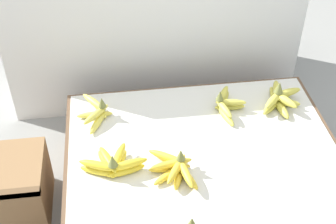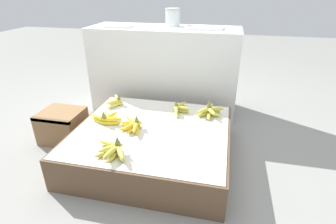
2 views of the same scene
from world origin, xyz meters
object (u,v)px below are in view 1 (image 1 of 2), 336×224
at_px(wooden_crate, 6,188).
at_px(banana_bunch_back_midright, 226,104).
at_px(banana_bunch_middle_midleft, 175,167).
at_px(banana_bunch_back_right, 279,98).
at_px(banana_bunch_back_left, 97,111).
at_px(banana_bunch_middle_left, 113,164).

xyz_separation_m(wooden_crate, banana_bunch_back_midright, (0.83, 0.20, 0.13)).
height_order(banana_bunch_middle_midleft, banana_bunch_back_right, banana_bunch_back_right).
bearing_deg(banana_bunch_middle_midleft, banana_bunch_back_midright, 51.53).
xyz_separation_m(banana_bunch_middle_midleft, banana_bunch_back_left, (-0.25, 0.33, -0.00)).
bearing_deg(wooden_crate, banana_bunch_back_left, 34.15).
distance_m(wooden_crate, banana_bunch_middle_left, 0.41).
xyz_separation_m(banana_bunch_middle_left, banana_bunch_back_right, (0.66, 0.27, 0.00)).
bearing_deg(wooden_crate, banana_bunch_back_right, 11.18).
relative_size(banana_bunch_middle_left, banana_bunch_back_left, 1.06).
relative_size(wooden_crate, banana_bunch_back_right, 1.44).
xyz_separation_m(wooden_crate, banana_bunch_back_left, (0.34, 0.23, 0.13)).
distance_m(banana_bunch_middle_midleft, banana_bunch_back_right, 0.55).
bearing_deg(banana_bunch_back_left, banana_bunch_middle_left, -80.30).
bearing_deg(banana_bunch_back_midright, banana_bunch_middle_left, -149.42).
bearing_deg(banana_bunch_middle_left, banana_bunch_back_midright, 30.58).
bearing_deg(banana_bunch_middle_midleft, banana_bunch_back_left, 127.83).
relative_size(banana_bunch_back_left, banana_bunch_back_right, 1.09).
relative_size(wooden_crate, banana_bunch_middle_left, 1.25).
height_order(banana_bunch_middle_left, banana_bunch_back_left, banana_bunch_middle_left).
distance_m(wooden_crate, banana_bunch_back_midright, 0.87).
bearing_deg(banana_bunch_back_left, banana_bunch_middle_midleft, -52.17).
bearing_deg(banana_bunch_back_left, banana_bunch_back_midright, -2.75).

